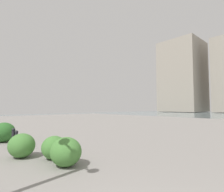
{
  "coord_description": "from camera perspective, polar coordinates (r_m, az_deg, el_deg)",
  "views": [
    {
      "loc": [
        -0.42,
        1.05,
        1.63
      ],
      "look_at": [
        8.39,
        -7.1,
        2.37
      ],
      "focal_mm": 28.49,
      "sensor_mm": 36.0,
      "label": 1
    }
  ],
  "objects": [
    {
      "name": "bollard_near",
      "position": [
        8.38,
        -28.36,
        -11.86
      ],
      "size": [
        0.13,
        0.13,
        0.67
      ],
      "color": "#232328",
      "rests_on": "ground"
    },
    {
      "name": "shrub_tall",
      "position": [
        6.65,
        -26.99,
        -13.95
      ],
      "size": [
        0.9,
        0.81,
        0.77
      ],
      "color": "#477F38",
      "rests_on": "ground"
    },
    {
      "name": "bollard_mid",
      "position": [
        8.43,
        -29.15,
        -11.46
      ],
      "size": [
        0.13,
        0.13,
        0.77
      ],
      "color": "#232328",
      "rests_on": "ground"
    },
    {
      "name": "building_annex",
      "position": [
        69.65,
        21.69,
        5.66
      ],
      "size": [
        13.21,
        13.51,
        24.9
      ],
      "color": "#9E9384",
      "rests_on": "ground"
    },
    {
      "name": "shrub_round",
      "position": [
        5.29,
        -14.58,
        -16.9
      ],
      "size": [
        0.93,
        0.83,
        0.79
      ],
      "color": "#477F38",
      "rests_on": "ground"
    },
    {
      "name": "shrub_wide",
      "position": [
        6.08,
        -18.07,
        -15.42
      ],
      "size": [
        0.84,
        0.76,
        0.72
      ],
      "color": "#477F38",
      "rests_on": "ground"
    },
    {
      "name": "shrub_low",
      "position": [
        9.84,
        -31.37,
        -9.9
      ],
      "size": [
        1.06,
        0.95,
        0.9
      ],
      "color": "#2D6628",
      "rests_on": "ground"
    }
  ]
}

